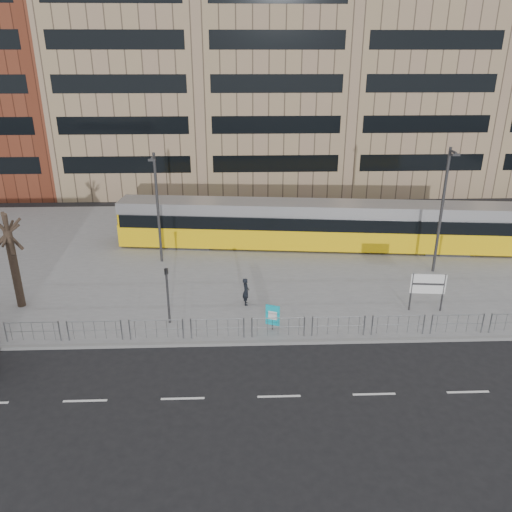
{
  "coord_description": "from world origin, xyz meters",
  "views": [
    {
      "loc": [
        0.43,
        -21.0,
        13.22
      ],
      "look_at": [
        1.4,
        6.0,
        2.28
      ],
      "focal_mm": 35.0,
      "sensor_mm": 36.0,
      "label": 1
    }
  ],
  "objects_px": {
    "tram": "(316,225)",
    "pedestrian": "(246,291)",
    "station_sign": "(428,286)",
    "lamp_post_east": "(442,207)",
    "bare_tree": "(3,209)",
    "traffic_light_west": "(167,289)",
    "ad_panel": "(273,316)",
    "lamp_post_west": "(157,204)"
  },
  "relations": [
    {
      "from": "ad_panel",
      "to": "pedestrian",
      "type": "bearing_deg",
      "value": 136.19
    },
    {
      "from": "ad_panel",
      "to": "traffic_light_west",
      "type": "height_order",
      "value": "traffic_light_west"
    },
    {
      "from": "lamp_post_east",
      "to": "ad_panel",
      "type": "bearing_deg",
      "value": -147.44
    },
    {
      "from": "traffic_light_west",
      "to": "lamp_post_west",
      "type": "xyz_separation_m",
      "value": [
        -1.59,
        8.4,
        2.07
      ]
    },
    {
      "from": "ad_panel",
      "to": "traffic_light_west",
      "type": "xyz_separation_m",
      "value": [
        -5.34,
        0.91,
        1.17
      ]
    },
    {
      "from": "tram",
      "to": "station_sign",
      "type": "distance_m",
      "value": 10.96
    },
    {
      "from": "tram",
      "to": "pedestrian",
      "type": "distance_m",
      "value": 10.33
    },
    {
      "from": "tram",
      "to": "pedestrian",
      "type": "relative_size",
      "value": 18.02
    },
    {
      "from": "station_sign",
      "to": "bare_tree",
      "type": "bearing_deg",
      "value": -177.9
    },
    {
      "from": "traffic_light_west",
      "to": "lamp_post_east",
      "type": "xyz_separation_m",
      "value": [
        16.26,
        6.06,
        2.4
      ]
    },
    {
      "from": "ad_panel",
      "to": "lamp_post_east",
      "type": "bearing_deg",
      "value": 54.22
    },
    {
      "from": "station_sign",
      "to": "lamp_post_east",
      "type": "height_order",
      "value": "lamp_post_east"
    },
    {
      "from": "ad_panel",
      "to": "pedestrian",
      "type": "xyz_separation_m",
      "value": [
        -1.3,
        2.85,
        -0.01
      ]
    },
    {
      "from": "pedestrian",
      "to": "lamp_post_west",
      "type": "xyz_separation_m",
      "value": [
        -5.63,
        6.46,
        3.26
      ]
    },
    {
      "from": "pedestrian",
      "to": "traffic_light_west",
      "type": "relative_size",
      "value": 0.51
    },
    {
      "from": "station_sign",
      "to": "lamp_post_west",
      "type": "relative_size",
      "value": 0.29
    },
    {
      "from": "bare_tree",
      "to": "station_sign",
      "type": "bearing_deg",
      "value": -3.46
    },
    {
      "from": "lamp_post_west",
      "to": "station_sign",
      "type": "bearing_deg",
      "value": -26.03
    },
    {
      "from": "station_sign",
      "to": "pedestrian",
      "type": "bearing_deg",
      "value": 179.28
    },
    {
      "from": "lamp_post_east",
      "to": "traffic_light_west",
      "type": "bearing_deg",
      "value": -159.57
    },
    {
      "from": "ad_panel",
      "to": "pedestrian",
      "type": "relative_size",
      "value": 0.87
    },
    {
      "from": "tram",
      "to": "traffic_light_west",
      "type": "height_order",
      "value": "tram"
    },
    {
      "from": "traffic_light_west",
      "to": "ad_panel",
      "type": "bearing_deg",
      "value": 9.6
    },
    {
      "from": "lamp_post_west",
      "to": "bare_tree",
      "type": "bearing_deg",
      "value": -138.31
    },
    {
      "from": "ad_panel",
      "to": "lamp_post_west",
      "type": "relative_size",
      "value": 0.19
    },
    {
      "from": "pedestrian",
      "to": "lamp_post_east",
      "type": "relative_size",
      "value": 0.2
    },
    {
      "from": "lamp_post_west",
      "to": "lamp_post_east",
      "type": "height_order",
      "value": "lamp_post_east"
    },
    {
      "from": "ad_panel",
      "to": "pedestrian",
      "type": "distance_m",
      "value": 3.14
    },
    {
      "from": "tram",
      "to": "lamp_post_east",
      "type": "xyz_separation_m",
      "value": [
        7.0,
        -4.75,
        2.69
      ]
    },
    {
      "from": "ad_panel",
      "to": "lamp_post_west",
      "type": "height_order",
      "value": "lamp_post_west"
    },
    {
      "from": "station_sign",
      "to": "lamp_post_east",
      "type": "distance_m",
      "value": 6.41
    },
    {
      "from": "traffic_light_west",
      "to": "station_sign",
      "type": "bearing_deg",
      "value": 22.85
    },
    {
      "from": "station_sign",
      "to": "pedestrian",
      "type": "relative_size",
      "value": 1.37
    },
    {
      "from": "traffic_light_west",
      "to": "bare_tree",
      "type": "xyz_separation_m",
      "value": [
        -8.53,
        2.21,
        3.64
      ]
    },
    {
      "from": "tram",
      "to": "lamp_post_west",
      "type": "distance_m",
      "value": 11.36
    },
    {
      "from": "lamp_post_east",
      "to": "bare_tree",
      "type": "xyz_separation_m",
      "value": [
        -24.79,
        -3.84,
        1.24
      ]
    },
    {
      "from": "lamp_post_east",
      "to": "bare_tree",
      "type": "distance_m",
      "value": 25.12
    },
    {
      "from": "ad_panel",
      "to": "bare_tree",
      "type": "distance_m",
      "value": 15.01
    },
    {
      "from": "traffic_light_west",
      "to": "lamp_post_east",
      "type": "distance_m",
      "value": 17.52
    },
    {
      "from": "traffic_light_west",
      "to": "bare_tree",
      "type": "relative_size",
      "value": 0.42
    },
    {
      "from": "lamp_post_east",
      "to": "bare_tree",
      "type": "bearing_deg",
      "value": -171.19
    },
    {
      "from": "tram",
      "to": "pedestrian",
      "type": "bearing_deg",
      "value": -114.51
    }
  ]
}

